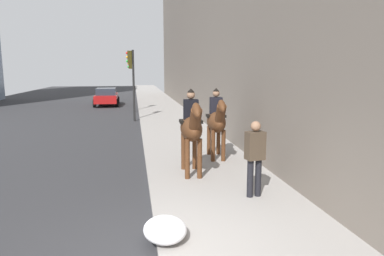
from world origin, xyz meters
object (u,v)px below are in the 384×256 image
at_px(mounted_horse_near, 192,127).
at_px(traffic_light_far_curb, 132,76).
at_px(car_near_lane, 107,97).
at_px(mounted_horse_far, 217,121).
at_px(traffic_light_near_curb, 132,74).
at_px(pedestrian_greeting, 255,154).

xyz_separation_m(mounted_horse_near, traffic_light_far_curb, (15.66, 1.57, 1.10)).
bearing_deg(car_near_lane, traffic_light_far_curb, -156.71).
bearing_deg(mounted_horse_far, traffic_light_near_curb, -160.72).
xyz_separation_m(pedestrian_greeting, traffic_light_far_curb, (17.55, 2.67, 1.41)).
height_order(mounted_horse_near, traffic_light_far_curb, traffic_light_far_curb).
bearing_deg(mounted_horse_far, pedestrian_greeting, 4.57).
distance_m(mounted_horse_near, traffic_light_near_curb, 11.34).
relative_size(car_near_lane, traffic_light_near_curb, 1.07).
height_order(mounted_horse_far, pedestrian_greeting, mounted_horse_far).
bearing_deg(pedestrian_greeting, traffic_light_far_curb, -1.13).
distance_m(car_near_lane, traffic_light_near_curb, 9.69).
relative_size(mounted_horse_far, pedestrian_greeting, 1.31).
height_order(mounted_horse_far, traffic_light_near_curb, traffic_light_near_curb).
bearing_deg(mounted_horse_near, traffic_light_far_curb, -172.67).
bearing_deg(traffic_light_far_curb, car_near_lane, 23.82).
relative_size(car_near_lane, traffic_light_far_curb, 1.15).
bearing_deg(mounted_horse_near, traffic_light_near_curb, -170.42).
height_order(pedestrian_greeting, car_near_lane, pedestrian_greeting).
bearing_deg(mounted_horse_far, traffic_light_far_curb, -165.47).
distance_m(car_near_lane, traffic_light_far_curb, 5.49).
relative_size(mounted_horse_far, traffic_light_far_curb, 0.60).
xyz_separation_m(pedestrian_greeting, car_near_lane, (22.31, 4.78, -0.35)).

